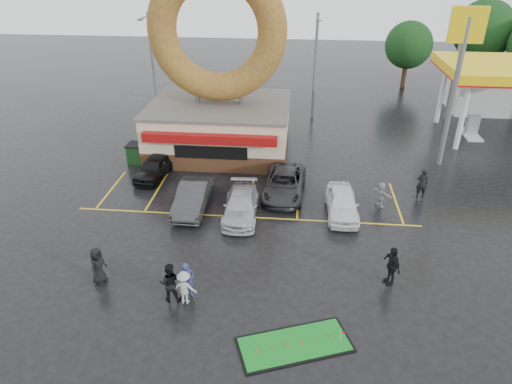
# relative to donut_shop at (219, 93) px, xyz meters

# --- Properties ---
(ground) EXTENTS (120.00, 120.00, 0.00)m
(ground) POSITION_rel_donut_shop_xyz_m (3.00, -12.97, -4.46)
(ground) COLOR black
(ground) RESTS_ON ground
(donut_shop) EXTENTS (10.20, 8.70, 13.50)m
(donut_shop) POSITION_rel_donut_shop_xyz_m (0.00, 0.00, 0.00)
(donut_shop) COLOR #472B19
(donut_shop) RESTS_ON ground
(gas_station) EXTENTS (12.30, 13.65, 5.90)m
(gas_station) POSITION_rel_donut_shop_xyz_m (23.00, 7.97, -0.77)
(gas_station) COLOR silver
(gas_station) RESTS_ON ground
(shell_sign) EXTENTS (2.20, 0.36, 10.60)m
(shell_sign) POSITION_rel_donut_shop_xyz_m (16.00, -0.97, 2.91)
(shell_sign) COLOR slate
(shell_sign) RESTS_ON ground
(streetlight_left) EXTENTS (0.40, 2.21, 9.00)m
(streetlight_left) POSITION_rel_donut_shop_xyz_m (-7.00, 6.95, 0.32)
(streetlight_left) COLOR slate
(streetlight_left) RESTS_ON ground
(streetlight_mid) EXTENTS (0.40, 2.21, 9.00)m
(streetlight_mid) POSITION_rel_donut_shop_xyz_m (7.00, 7.95, 0.32)
(streetlight_mid) COLOR slate
(streetlight_mid) RESTS_ON ground
(streetlight_right) EXTENTS (0.40, 2.21, 9.00)m
(streetlight_right) POSITION_rel_donut_shop_xyz_m (19.00, 8.95, 0.32)
(streetlight_right) COLOR slate
(streetlight_right) RESTS_ON ground
(tree_far_c) EXTENTS (6.30, 6.30, 9.00)m
(tree_far_c) POSITION_rel_donut_shop_xyz_m (25.00, 21.03, 1.37)
(tree_far_c) COLOR #332114
(tree_far_c) RESTS_ON ground
(tree_far_d) EXTENTS (4.90, 4.90, 7.00)m
(tree_far_d) POSITION_rel_donut_shop_xyz_m (17.00, 19.03, 0.07)
(tree_far_d) COLOR #332114
(tree_far_d) RESTS_ON ground
(car_black) EXTENTS (2.22, 4.33, 1.41)m
(car_black) POSITION_rel_donut_shop_xyz_m (-3.70, -4.97, -3.76)
(car_black) COLOR black
(car_black) RESTS_ON ground
(car_dgrey) EXTENTS (1.70, 4.79, 1.57)m
(car_dgrey) POSITION_rel_donut_shop_xyz_m (-0.18, -8.85, -3.68)
(car_dgrey) COLOR #2E2E31
(car_dgrey) RESTS_ON ground
(car_silver) EXTENTS (2.09, 4.77, 1.37)m
(car_silver) POSITION_rel_donut_shop_xyz_m (2.75, -9.43, -3.78)
(car_silver) COLOR #B3B4B8
(car_silver) RESTS_ON ground
(car_grey) EXTENTS (2.75, 5.43, 1.47)m
(car_grey) POSITION_rel_donut_shop_xyz_m (5.11, -6.54, -3.73)
(car_grey) COLOR #2A2A2C
(car_grey) RESTS_ON ground
(car_white) EXTENTS (1.87, 4.40, 1.48)m
(car_white) POSITION_rel_donut_shop_xyz_m (8.54, -8.69, -3.72)
(car_white) COLOR white
(car_white) RESTS_ON ground
(person_blue) EXTENTS (0.79, 0.76, 1.82)m
(person_blue) POSITION_rel_donut_shop_xyz_m (1.29, -16.58, -3.55)
(person_blue) COLOR navy
(person_blue) RESTS_ON ground
(person_blackjkt) EXTENTS (1.01, 0.83, 1.91)m
(person_blackjkt) POSITION_rel_donut_shop_xyz_m (0.56, -16.79, -3.51)
(person_blackjkt) COLOR black
(person_blackjkt) RESTS_ON ground
(person_hoodie) EXTENTS (1.09, 0.67, 1.64)m
(person_hoodie) POSITION_rel_donut_shop_xyz_m (1.23, -16.91, -3.65)
(person_hoodie) COLOR #9C9C9F
(person_hoodie) RESTS_ON ground
(person_bystander) EXTENTS (0.77, 1.01, 1.85)m
(person_bystander) POSITION_rel_donut_shop_xyz_m (-3.05, -15.93, -3.54)
(person_bystander) COLOR black
(person_bystander) RESTS_ON ground
(person_cameraman) EXTENTS (0.92, 1.25, 1.97)m
(person_cameraman) POSITION_rel_donut_shop_xyz_m (10.37, -14.67, -3.48)
(person_cameraman) COLOR black
(person_cameraman) RESTS_ON ground
(person_walker_near) EXTENTS (1.25, 1.42, 1.56)m
(person_walker_near) POSITION_rel_donut_shop_xyz_m (10.91, -7.49, -3.69)
(person_walker_near) COLOR #9A9A9D
(person_walker_near) RESTS_ON ground
(person_walker_far) EXTENTS (0.70, 0.46, 1.91)m
(person_walker_far) POSITION_rel_donut_shop_xyz_m (13.59, -6.10, -3.51)
(person_walker_far) COLOR black
(person_walker_far) RESTS_ON ground
(dumpster) EXTENTS (1.84, 1.26, 1.30)m
(dumpster) POSITION_rel_donut_shop_xyz_m (-5.34, -2.75, -3.81)
(dumpster) COLOR #1A441D
(dumpster) RESTS_ON ground
(putting_green) EXTENTS (4.85, 3.37, 0.56)m
(putting_green) POSITION_rel_donut_shop_xyz_m (6.08, -18.91, -4.43)
(putting_green) COLOR black
(putting_green) RESTS_ON ground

